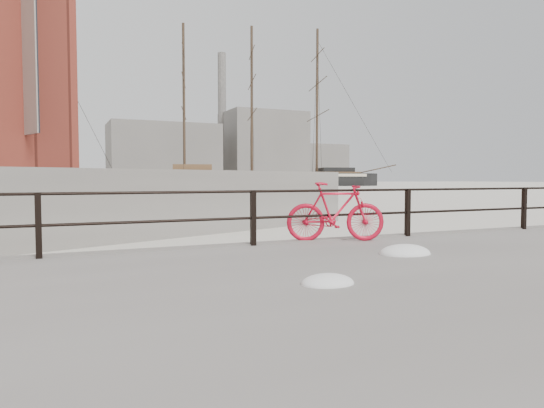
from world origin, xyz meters
name	(u,v)px	position (x,y,z in m)	size (l,w,h in m)	color
ground	(518,243)	(0.00, 0.00, 0.00)	(400.00, 400.00, 0.00)	white
guardrail	(524,208)	(0.00, -0.15, 0.85)	(28.00, 0.10, 1.00)	black
bicycle	(336,212)	(-5.32, -0.25, 0.92)	(1.89, 0.28, 1.14)	red
barque_black	(252,186)	(28.39, 88.61, 0.00)	(62.75, 20.54, 35.32)	black
schooner_mid	(22,189)	(-14.83, 72.67, 0.00)	(27.46, 11.62, 19.88)	beige
industrial_west	(164,154)	(20.00, 140.00, 9.00)	(32.00, 18.00, 18.00)	gray
industrial_mid	(263,148)	(55.00, 145.00, 12.00)	(26.00, 20.00, 24.00)	gray
industrial_east	(315,164)	(78.00, 150.00, 7.00)	(20.00, 16.00, 14.00)	gray
smokestack	(222,118)	(42.00, 150.00, 22.00)	(2.80, 2.80, 44.00)	gray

